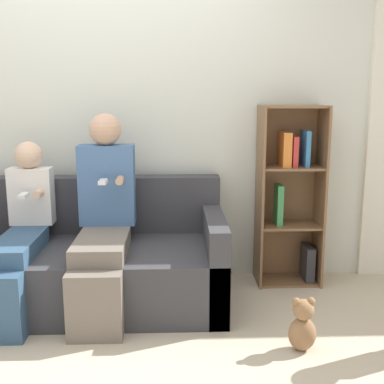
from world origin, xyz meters
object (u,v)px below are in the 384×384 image
couch (86,263)px  bookshelf (290,195)px  adult_seated (104,212)px  teddy_bear (303,326)px  child_seated (20,230)px

couch → bookshelf: 1.56m
adult_seated → couch: bearing=151.6°
adult_seated → teddy_bear: (1.18, -0.63, -0.50)m
adult_seated → child_seated: bearing=-174.8°
adult_seated → child_seated: (-0.53, -0.05, -0.10)m
adult_seated → bookshelf: size_ratio=0.96×
couch → teddy_bear: (1.32, -0.71, -0.13)m
adult_seated → teddy_bear: 1.43m
child_seated → adult_seated: bearing=5.2°
child_seated → couch: bearing=18.5°
teddy_bear → bookshelf: bearing=81.6°
bookshelf → teddy_bear: 1.17m
bookshelf → teddy_bear: (-0.15, -1.04, -0.52)m
child_seated → bookshelf: size_ratio=0.82×
child_seated → teddy_bear: child_seated is taller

